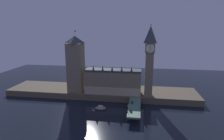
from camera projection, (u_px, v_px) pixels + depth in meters
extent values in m
plane|color=black|center=(93.00, 108.00, 186.38)|extent=(400.00, 400.00, 0.00)
cube|color=brown|center=(101.00, 92.00, 223.24)|extent=(220.00, 42.00, 6.97)
cube|color=#7F7056|center=(113.00, 82.00, 207.57)|extent=(61.20, 16.35, 24.47)
cube|color=tan|center=(112.00, 91.00, 201.28)|extent=(61.20, 0.20, 8.81)
cube|color=#383D42|center=(113.00, 70.00, 204.62)|extent=(61.20, 15.04, 2.40)
cone|color=#383D42|center=(93.00, 68.00, 200.02)|extent=(2.40, 2.40, 5.38)
cone|color=#383D42|center=(103.00, 68.00, 198.54)|extent=(2.40, 2.40, 5.38)
cone|color=#383D42|center=(112.00, 68.00, 197.06)|extent=(2.40, 2.40, 5.38)
cone|color=#383D42|center=(122.00, 69.00, 195.58)|extent=(2.40, 2.40, 5.38)
cone|color=#383D42|center=(132.00, 69.00, 194.10)|extent=(2.40, 2.40, 5.38)
cube|color=#7F7056|center=(149.00, 75.00, 196.57)|extent=(8.10, 8.10, 46.32)
cube|color=#7F7056|center=(150.00, 48.00, 190.43)|extent=(9.56, 9.56, 9.60)
cylinder|color=beige|center=(150.00, 49.00, 185.70)|extent=(8.37, 0.25, 8.37)
cylinder|color=beige|center=(150.00, 48.00, 195.17)|extent=(8.37, 0.25, 8.37)
cylinder|color=beige|center=(155.00, 48.00, 189.72)|extent=(0.25, 8.37, 8.37)
cylinder|color=beige|center=(145.00, 48.00, 191.15)|extent=(0.25, 8.37, 8.37)
cube|color=black|center=(150.00, 48.00, 185.38)|extent=(0.36, 0.10, 6.28)
pyramid|color=#383D42|center=(151.00, 34.00, 187.46)|extent=(9.56, 9.56, 17.52)
sphere|color=gold|center=(151.00, 25.00, 185.36)|extent=(1.60, 1.60, 1.60)
cube|color=#7F7056|center=(76.00, 67.00, 211.62)|extent=(16.78, 16.78, 54.85)
pyramid|color=#383D42|center=(75.00, 39.00, 204.72)|extent=(17.12, 17.12, 7.93)
cylinder|color=#99999E|center=(74.00, 33.00, 203.19)|extent=(0.24, 0.24, 6.00)
cube|color=red|center=(75.00, 31.00, 202.57)|extent=(2.00, 0.08, 1.20)
cube|color=#4C7560|center=(134.00, 107.00, 174.29)|extent=(11.23, 46.00, 1.40)
cube|color=brown|center=(134.00, 116.00, 163.96)|extent=(9.55, 3.20, 5.56)
cube|color=brown|center=(134.00, 110.00, 175.05)|extent=(9.55, 3.20, 5.56)
cube|color=brown|center=(135.00, 105.00, 186.15)|extent=(9.55, 3.20, 5.56)
cube|color=#235633|center=(132.00, 103.00, 180.76)|extent=(2.00, 4.25, 0.97)
cube|color=black|center=(132.00, 102.00, 180.61)|extent=(1.64, 1.91, 0.45)
cylinder|color=black|center=(131.00, 102.00, 182.25)|extent=(0.22, 0.64, 0.64)
cylinder|color=black|center=(133.00, 102.00, 181.97)|extent=(0.22, 0.64, 0.64)
cylinder|color=black|center=(131.00, 103.00, 179.70)|extent=(0.22, 0.64, 0.64)
cylinder|color=black|center=(133.00, 103.00, 179.43)|extent=(0.22, 0.64, 0.64)
cube|color=#235633|center=(131.00, 111.00, 162.16)|extent=(1.75, 4.21, 0.84)
cube|color=black|center=(131.00, 110.00, 162.02)|extent=(1.44, 1.89, 0.45)
cylinder|color=black|center=(130.00, 111.00, 163.60)|extent=(0.22, 0.64, 0.64)
cylinder|color=black|center=(132.00, 111.00, 163.36)|extent=(0.22, 0.64, 0.64)
cylinder|color=black|center=(130.00, 112.00, 161.08)|extent=(0.22, 0.64, 0.64)
cylinder|color=black|center=(132.00, 112.00, 160.84)|extent=(0.22, 0.64, 0.64)
cylinder|color=black|center=(128.00, 113.00, 159.74)|extent=(0.28, 0.28, 0.80)
cylinder|color=maroon|center=(128.00, 112.00, 159.58)|extent=(0.38, 0.38, 0.67)
sphere|color=tan|center=(128.00, 111.00, 159.48)|extent=(0.22, 0.22, 0.22)
cylinder|color=black|center=(140.00, 108.00, 169.38)|extent=(0.28, 0.28, 0.75)
cylinder|color=gray|center=(140.00, 107.00, 169.23)|extent=(0.38, 0.38, 0.62)
sphere|color=tan|center=(140.00, 107.00, 169.14)|extent=(0.20, 0.20, 0.20)
cylinder|color=black|center=(130.00, 101.00, 185.12)|extent=(0.28, 0.28, 0.84)
cylinder|color=gray|center=(130.00, 100.00, 184.95)|extent=(0.38, 0.38, 0.70)
sphere|color=tan|center=(130.00, 100.00, 184.85)|extent=(0.23, 0.23, 0.23)
cylinder|color=#2D3333|center=(128.00, 112.00, 160.66)|extent=(0.56, 0.56, 0.50)
cylinder|color=#2D3333|center=(128.00, 109.00, 159.98)|extent=(0.18, 0.18, 5.68)
sphere|color=#F9E5A3|center=(128.00, 105.00, 159.23)|extent=(0.60, 0.60, 0.60)
sphere|color=#F9E5A3|center=(127.00, 106.00, 159.38)|extent=(0.44, 0.44, 0.44)
sphere|color=#F9E5A3|center=(128.00, 106.00, 159.25)|extent=(0.44, 0.44, 0.44)
ellipsoid|color=#B2A893|center=(101.00, 108.00, 183.44)|extent=(11.02, 5.69, 1.83)
cube|color=tan|center=(101.00, 108.00, 183.26)|extent=(9.66, 4.64, 0.24)
cube|color=#B7B2A8|center=(101.00, 107.00, 183.03)|extent=(5.04, 3.33, 1.83)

